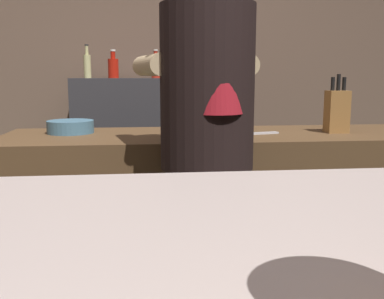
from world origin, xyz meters
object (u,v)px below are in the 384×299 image
at_px(bottle_hot_sauce, 113,67).
at_px(bottle_olive_oil, 87,65).
at_px(bartender, 207,140).
at_px(bottle_vinegar, 156,67).
at_px(mixing_bowl, 71,127).
at_px(knife_block, 337,111).
at_px(bottle_soy, 186,68).
at_px(chefs_knife, 254,134).

distance_m(bottle_hot_sauce, bottle_olive_oil, 0.20).
bearing_deg(bottle_olive_oil, bartender, -69.21).
bearing_deg(bottle_vinegar, bottle_olive_oil, 174.55).
xyz_separation_m(bottle_vinegar, bottle_olive_oil, (-0.49, 0.05, 0.01)).
xyz_separation_m(bartender, mixing_bowl, (-0.58, 0.55, -0.01)).
bearing_deg(bottle_hot_sauce, bottle_olive_oil, 162.89).
distance_m(bartender, knife_block, 0.81).
xyz_separation_m(bottle_hot_sauce, bottle_soy, (0.51, -0.07, -0.00)).
bearing_deg(knife_block, bottle_soy, 119.31).
bearing_deg(chefs_knife, bottle_olive_oil, 113.02).
height_order(knife_block, bottle_soy, bottle_soy).
xyz_separation_m(bottle_soy, bottle_olive_oil, (-0.70, 0.13, 0.02)).
height_order(bottle_hot_sauce, bottle_olive_oil, bottle_olive_oil).
relative_size(knife_block, mixing_bowl, 1.27).
xyz_separation_m(bottle_soy, bottle_vinegar, (-0.21, 0.08, 0.01)).
height_order(bartender, bottle_olive_oil, bartender).
bearing_deg(bottle_olive_oil, bottle_vinegar, -5.45).
distance_m(chefs_knife, bottle_vinegar, 1.32).
relative_size(mixing_bowl, bottle_hot_sauce, 1.10).
relative_size(bartender, bottle_soy, 8.75).
bearing_deg(chefs_knife, bottle_vinegar, 96.41).
distance_m(mixing_bowl, bottle_olive_oil, 1.16).
height_order(bottle_hot_sauce, bottle_vinegar, bottle_vinegar).
relative_size(bartender, bottle_vinegar, 8.23).
distance_m(bartender, bottle_soy, 1.56).
height_order(bartender, mixing_bowl, bartender).
distance_m(chefs_knife, bottle_hot_sauce, 1.44).
distance_m(mixing_bowl, bottle_soy, 1.22).
height_order(bartender, chefs_knife, bartender).
relative_size(knife_block, chefs_knife, 1.16).
distance_m(bartender, bottle_vinegar, 1.65).
bearing_deg(knife_block, mixing_bowl, 174.76).
bearing_deg(knife_block, bottle_olive_oil, 136.91).
distance_m(knife_block, bottle_hot_sauce, 1.64).
relative_size(knife_block, bottle_hot_sauce, 1.40).
height_order(bartender, bottle_hot_sauce, bartender).
xyz_separation_m(knife_block, bottle_vinegar, (-0.83, 1.18, 0.23)).
bearing_deg(bottle_hot_sauce, mixing_bowl, -97.33).
bearing_deg(bottle_hot_sauce, bottle_vinegar, 2.14).
distance_m(bartender, mixing_bowl, 0.80).
bearing_deg(bottle_hot_sauce, bartender, -74.53).
bearing_deg(bartender, bottle_hot_sauce, 3.30).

